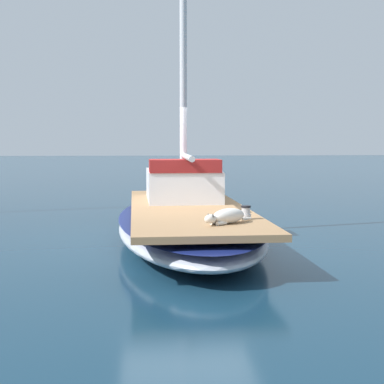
# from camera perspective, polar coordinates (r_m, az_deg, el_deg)

# --- Properties ---
(ground_plane) EXTENTS (120.00, 120.00, 0.00)m
(ground_plane) POSITION_cam_1_polar(r_m,az_deg,el_deg) (10.62, -0.42, -4.95)
(ground_plane) COLOR #143347
(sailboat_main) EXTENTS (2.68, 7.29, 0.66)m
(sailboat_main) POSITION_cam_1_polar(r_m,az_deg,el_deg) (10.57, -0.42, -3.16)
(sailboat_main) COLOR #B2B7C1
(sailboat_main) RESTS_ON ground
(mast_main) EXTENTS (0.14, 2.27, 7.02)m
(mast_main) POSITION_cam_1_polar(r_m,az_deg,el_deg) (11.37, -0.82, 15.01)
(mast_main) COLOR silver
(mast_main) RESTS_ON sailboat_main
(cabin_house) EXTENTS (1.45, 2.25, 0.84)m
(cabin_house) POSITION_cam_1_polar(r_m,az_deg,el_deg) (11.60, -0.95, 0.91)
(cabin_house) COLOR silver
(cabin_house) RESTS_ON sailboat_main
(dog_white) EXTENTS (0.80, 0.66, 0.22)m
(dog_white) POSITION_cam_1_polar(r_m,az_deg,el_deg) (8.34, 3.46, -2.41)
(dog_white) COLOR silver
(dog_white) RESTS_ON sailboat_main
(deck_winch) EXTENTS (0.16, 0.16, 0.21)m
(deck_winch) POSITION_cam_1_polar(r_m,az_deg,el_deg) (8.83, 5.34, -2.06)
(deck_winch) COLOR #B7B7BC
(deck_winch) RESTS_ON sailboat_main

